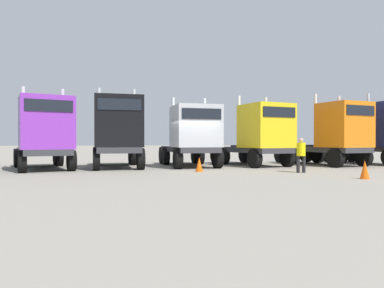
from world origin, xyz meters
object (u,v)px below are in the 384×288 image
semi_truck_black (118,132)px  traffic_cone_mid (365,170)px  semi_truck_orange (335,134)px  semi_truck_purple (45,133)px  semi_truck_yellow (260,134)px  semi_truck_silver (192,135)px  visitor_in_hivis (301,153)px  traffic_cone_far (199,164)px

semi_truck_black → traffic_cone_mid: 12.09m
semi_truck_orange → traffic_cone_mid: bearing=-38.1°
semi_truck_purple → traffic_cone_mid: semi_truck_purple is taller
semi_truck_orange → traffic_cone_mid: semi_truck_orange is taller
semi_truck_yellow → semi_truck_silver: bearing=-103.2°
visitor_in_hivis → traffic_cone_far: visitor_in_hivis is taller
semi_truck_purple → traffic_cone_far: 7.98m
semi_truck_purple → semi_truck_black: semi_truck_black is taller
semi_truck_silver → visitor_in_hivis: semi_truck_silver is taller
semi_truck_yellow → traffic_cone_mid: 7.74m
semi_truck_black → semi_truck_silver: (4.14, 0.17, -0.17)m
visitor_in_hivis → semi_truck_purple: bearing=-105.6°
semi_truck_silver → semi_truck_orange: size_ratio=0.94×
semi_truck_purple → traffic_cone_mid: bearing=45.0°
semi_truck_yellow → traffic_cone_far: size_ratio=8.94×
semi_truck_purple → semi_truck_yellow: size_ratio=1.08×
semi_truck_purple → semi_truck_orange: size_ratio=1.05×
semi_truck_black → semi_truck_silver: semi_truck_black is taller
semi_truck_silver → visitor_in_hivis: bearing=40.2°
semi_truck_black → visitor_in_hivis: size_ratio=3.92×
semi_truck_black → traffic_cone_mid: semi_truck_black is taller
semi_truck_orange → visitor_in_hivis: size_ratio=3.96×
semi_truck_yellow → traffic_cone_mid: size_ratio=8.54×
semi_truck_orange → traffic_cone_far: semi_truck_orange is taller
semi_truck_black → visitor_in_hivis: (8.39, -4.31, -1.05)m
semi_truck_yellow → traffic_cone_far: semi_truck_yellow is taller
semi_truck_yellow → traffic_cone_far: bearing=-67.4°
semi_truck_purple → traffic_cone_mid: 14.83m
semi_truck_orange → traffic_cone_mid: size_ratio=8.77×
semi_truck_black → semi_truck_yellow: bearing=87.0°
visitor_in_hivis → traffic_cone_far: size_ratio=2.32×
semi_truck_orange → visitor_in_hivis: 5.85m
traffic_cone_mid → semi_truck_black: bearing=142.0°
traffic_cone_far → semi_truck_black: bearing=143.2°
semi_truck_yellow → visitor_in_hivis: size_ratio=3.85×
traffic_cone_far → visitor_in_hivis: bearing=-17.4°
semi_truck_orange → semi_truck_black: bearing=-105.1°
semi_truck_silver → traffic_cone_far: semi_truck_silver is taller
semi_truck_orange → traffic_cone_far: size_ratio=9.18×
semi_truck_silver → traffic_cone_mid: bearing=31.7°
semi_truck_orange → visitor_in_hivis: (-4.28, -3.87, -0.98)m
visitor_in_hivis → traffic_cone_mid: size_ratio=2.22×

